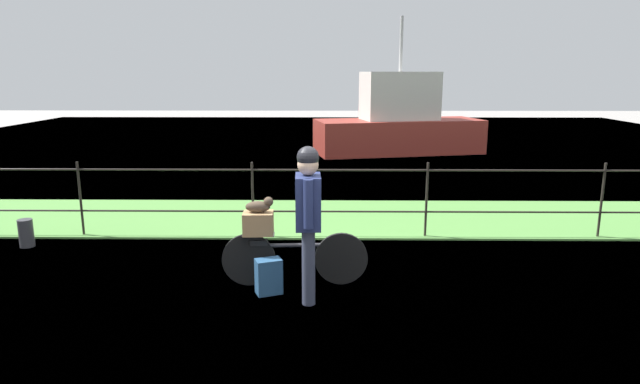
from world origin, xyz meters
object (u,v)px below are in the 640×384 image
bicycle_main (293,258)px  wooden_crate (258,223)px  cyclist_person (308,211)px  moored_boat_near (399,124)px  terrier_dog (260,206)px  backpack_on_paving (269,276)px  mooring_bollard (26,233)px

bicycle_main → wooden_crate: 0.57m
cyclist_person → moored_boat_near: size_ratio=0.32×
terrier_dog → backpack_on_paving: size_ratio=0.79×
backpack_on_paving → moored_boat_near: moored_boat_near is taller
bicycle_main → backpack_on_paving: bicycle_main is taller
mooring_bollard → moored_boat_near: (6.45, 9.29, 0.68)m
bicycle_main → moored_boat_near: 10.96m
backpack_on_paving → wooden_crate: bearing=-83.3°
terrier_dog → bicycle_main: bearing=2.5°
backpack_on_paving → mooring_bollard: bearing=-45.6°
mooring_bollard → cyclist_person: bearing=-23.8°
terrier_dog → mooring_bollard: bearing=158.7°
cyclist_person → backpack_on_paving: bearing=158.7°
bicycle_main → backpack_on_paving: bearing=-134.1°
mooring_bollard → terrier_dog: bearing=-21.3°
terrier_dog → cyclist_person: bearing=-37.3°
bicycle_main → terrier_dog: 0.72m
wooden_crate → mooring_bollard: (-3.48, 1.37, -0.55)m
terrier_dog → moored_boat_near: bearing=74.6°
backpack_on_paving → moored_boat_near: bearing=-126.0°
backpack_on_paving → mooring_bollard: 3.96m
terrier_dog → moored_boat_near: size_ratio=0.06×
wooden_crate → backpack_on_paving: bearing=-61.9°
moored_boat_near → bicycle_main: bearing=-103.6°
bicycle_main → moored_boat_near: bearing=76.4°
terrier_dog → backpack_on_paving: 0.80m
bicycle_main → terrier_dog: bearing=-177.5°
backpack_on_paving → mooring_bollard: backpack_on_paving is taller
terrier_dog → cyclist_person: 0.70m
cyclist_person → mooring_bollard: bearing=156.2°
terrier_dog → wooden_crate: bearing=-177.5°
wooden_crate → cyclist_person: cyclist_person is taller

